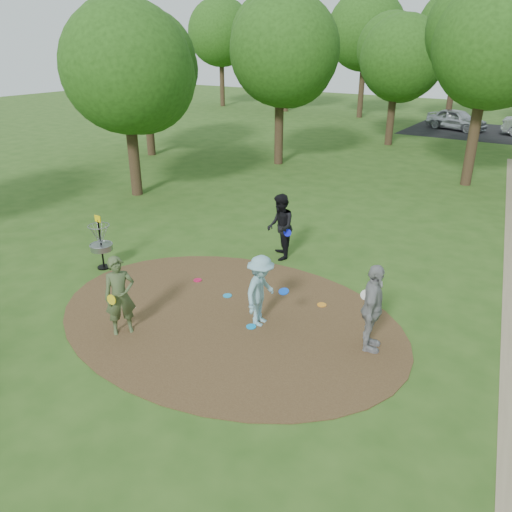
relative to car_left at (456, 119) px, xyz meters
The scene contains 13 objects.
ground 29.99m from the car_left, 86.36° to the right, with size 100.00×100.00×0.00m, color #2D5119.
dirt_clearing 29.99m from the car_left, 86.36° to the right, with size 8.40×8.40×0.02m, color #47301C.
player_observer_with_disc 31.67m from the car_left, 89.29° to the right, with size 0.72×0.78×1.78m.
player_throwing_with_disc 29.86m from the car_left, 84.82° to the right, with size 1.04×1.12×1.65m.
player_walking_with_disc 26.35m from the car_left, 87.47° to the right, with size 1.13×1.18×1.91m.
player_waiting_with_disc 29.79m from the car_left, 80.16° to the right, with size 0.73×1.19×1.89m.
disc_ground_cyan 29.15m from the car_left, 87.42° to the right, with size 0.22×0.22×0.02m, color #1B96D8.
disc_ground_blue 30.12m from the car_left, 85.02° to the right, with size 0.22×0.22×0.02m, color #0D93E1.
disc_ground_red 28.85m from the car_left, 89.73° to the right, with size 0.22×0.22×0.02m, color #CA1447.
car_left is the anchor object (origin of this frame).
disc_ground_orange 28.47m from the car_left, 82.97° to the right, with size 0.22×0.22×0.02m, color orange.
disc_golf_basket 29.73m from the car_left, 95.01° to the right, with size 0.63×0.63×1.54m.
tree_ring 22.16m from the car_left, 79.94° to the right, with size 37.37×45.65×9.00m.
Camera 1 is at (6.00, -7.97, 5.86)m, focal length 35.00 mm.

